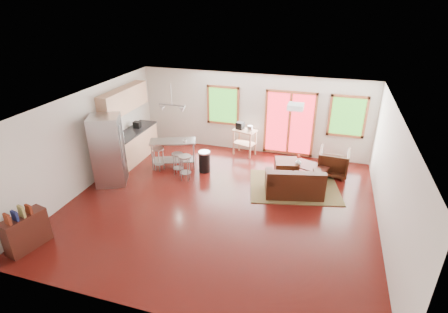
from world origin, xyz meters
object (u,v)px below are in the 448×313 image
(rug, at_px, (294,187))
(ottoman, at_px, (286,167))
(kitchen_cart, at_px, (244,133))
(armchair, at_px, (334,161))
(refrigerator, at_px, (109,151))
(loveseat, at_px, (294,184))
(island, at_px, (173,149))
(coffee_table, at_px, (310,167))

(rug, bearing_deg, ottoman, 114.87)
(ottoman, distance_m, kitchen_cart, 1.89)
(armchair, distance_m, refrigerator, 6.36)
(loveseat, distance_m, ottoman, 1.16)
(armchair, relative_size, kitchen_cart, 0.78)
(ottoman, xyz_separation_m, kitchen_cart, (-1.53, 0.98, 0.53))
(island, height_order, kitchen_cart, kitchen_cart)
(rug, distance_m, loveseat, 0.51)
(rug, xyz_separation_m, coffee_table, (0.34, 0.65, 0.33))
(coffee_table, distance_m, kitchen_cart, 2.45)
(coffee_table, height_order, armchair, armchair)
(refrigerator, xyz_separation_m, island, (1.24, 1.41, -0.39))
(rug, distance_m, ottoman, 0.79)
(loveseat, bearing_deg, island, 157.53)
(loveseat, distance_m, refrigerator, 5.06)
(armchair, xyz_separation_m, ottoman, (-1.30, -0.39, -0.21))
(loveseat, height_order, kitchen_cart, kitchen_cart)
(ottoman, height_order, kitchen_cart, kitchen_cart)
(rug, relative_size, ottoman, 3.67)
(island, bearing_deg, coffee_table, 6.53)
(armchair, relative_size, refrigerator, 0.44)
(rug, relative_size, armchair, 2.80)
(rug, bearing_deg, island, 177.00)
(rug, bearing_deg, armchair, 48.10)
(rug, relative_size, coffee_table, 2.08)
(loveseat, xyz_separation_m, island, (-3.71, 0.60, 0.28))
(loveseat, xyz_separation_m, kitchen_cart, (-1.88, 2.08, 0.43))
(armchair, relative_size, ottoman, 1.31)
(coffee_table, height_order, kitchen_cart, kitchen_cart)
(coffee_table, bearing_deg, rug, -117.34)
(kitchen_cart, bearing_deg, island, -140.98)
(kitchen_cart, bearing_deg, rug, -42.21)
(coffee_table, height_order, island, island)
(armchair, distance_m, ottoman, 1.38)
(armchair, relative_size, island, 0.58)
(loveseat, xyz_separation_m, coffee_table, (0.31, 1.06, 0.03))
(refrigerator, height_order, kitchen_cart, refrigerator)
(coffee_table, relative_size, refrigerator, 0.59)
(loveseat, relative_size, kitchen_cart, 1.50)
(coffee_table, bearing_deg, kitchen_cart, 154.91)
(ottoman, bearing_deg, loveseat, -72.45)
(kitchen_cart, bearing_deg, ottoman, -32.71)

